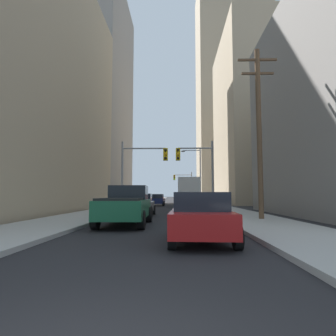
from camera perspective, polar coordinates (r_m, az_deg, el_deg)
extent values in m
cube|color=#9E9E99|center=(52.47, -4.78, -6.63)|extent=(3.58, 160.00, 0.15)
cube|color=#9E9E99|center=(52.32, 6.34, -6.62)|extent=(3.58, 160.00, 0.15)
cube|color=silver|center=(38.27, 4.04, -4.38)|extent=(2.86, 11.57, 2.90)
cube|color=black|center=(38.25, 2.14, -3.61)|extent=(0.35, 10.58, 0.80)
cube|color=red|center=(38.24, 2.15, -5.26)|extent=(0.35, 10.58, 0.28)
cylinder|color=black|center=(42.28, 2.22, -6.43)|extent=(0.32, 1.00, 1.00)
cylinder|color=black|center=(42.36, 5.42, -6.40)|extent=(0.32, 1.00, 1.00)
cylinder|color=black|center=(35.03, 2.34, -6.69)|extent=(0.32, 1.00, 1.00)
cylinder|color=black|center=(35.14, 6.20, -6.66)|extent=(0.32, 1.00, 1.00)
cube|color=#195938|center=(14.27, -8.16, -7.70)|extent=(2.11, 5.44, 0.80)
cube|color=black|center=(15.22, -7.50, -4.72)|extent=(1.84, 1.84, 0.70)
cube|color=black|center=(12.93, -9.15, -5.96)|extent=(1.81, 2.41, 0.10)
cylinder|color=black|center=(16.17, -10.52, -8.78)|extent=(0.28, 0.80, 0.80)
cylinder|color=black|center=(15.88, -3.65, -8.92)|extent=(0.28, 0.80, 0.80)
cylinder|color=black|center=(12.82, -13.81, -9.69)|extent=(0.28, 0.80, 0.80)
cylinder|color=black|center=(12.45, -5.13, -9.96)|extent=(0.28, 0.80, 0.80)
cube|color=maroon|center=(9.36, 6.27, -10.04)|extent=(1.94, 4.26, 0.65)
cube|color=black|center=(9.18, 6.31, -6.39)|extent=(1.64, 1.95, 0.55)
cylinder|color=black|center=(10.70, 0.99, -11.20)|extent=(0.22, 0.64, 0.64)
cylinder|color=black|center=(10.82, 10.35, -11.05)|extent=(0.22, 0.64, 0.64)
cylinder|color=black|center=(8.04, 0.77, -13.22)|extent=(0.22, 0.64, 0.64)
cylinder|color=black|center=(8.19, 13.26, -12.93)|extent=(0.22, 0.64, 0.64)
cube|color=slate|center=(20.71, -5.42, -7.35)|extent=(1.88, 4.23, 0.65)
cube|color=black|center=(20.55, -5.46, -5.69)|extent=(1.62, 1.93, 0.55)
cylinder|color=black|center=(22.18, -7.24, -8.02)|extent=(0.22, 0.64, 0.64)
cylinder|color=black|center=(21.98, -2.74, -8.08)|extent=(0.22, 0.64, 0.64)
cylinder|color=black|center=(19.53, -8.46, -8.40)|extent=(0.22, 0.64, 0.64)
cylinder|color=black|center=(19.30, -3.35, -8.49)|extent=(0.22, 0.64, 0.64)
cube|color=#B7BABF|center=(20.27, 4.47, -7.40)|extent=(1.83, 4.21, 0.65)
cube|color=black|center=(20.10, 4.47, -5.71)|extent=(1.60, 1.91, 0.55)
cylinder|color=black|center=(21.60, 1.98, -8.14)|extent=(0.22, 0.64, 0.64)
cylinder|color=black|center=(21.68, 6.60, -8.10)|extent=(0.22, 0.64, 0.64)
cylinder|color=black|center=(18.92, 2.03, -8.56)|extent=(0.22, 0.64, 0.64)
cylinder|color=black|center=(19.01, 7.31, -8.51)|extent=(0.22, 0.64, 0.64)
cube|color=#141E4C|center=(38.92, -2.12, -6.32)|extent=(1.95, 4.26, 0.65)
cube|color=black|center=(38.76, -2.13, -5.44)|extent=(1.65, 1.96, 0.55)
cylinder|color=black|center=(40.33, -3.23, -6.74)|extent=(0.22, 0.64, 0.64)
cylinder|color=black|center=(40.22, -0.76, -6.75)|extent=(0.22, 0.64, 0.64)
cylinder|color=black|center=(37.65, -3.58, -6.85)|extent=(0.22, 0.64, 0.64)
cylinder|color=black|center=(37.54, -0.93, -6.87)|extent=(0.22, 0.64, 0.64)
cube|color=maroon|center=(55.50, 2.59, -5.97)|extent=(1.89, 4.24, 0.65)
cube|color=black|center=(55.34, 2.59, -5.35)|extent=(1.62, 1.93, 0.55)
cylinder|color=black|center=(56.84, 1.69, -6.28)|extent=(0.22, 0.64, 0.64)
cylinder|color=black|center=(56.87, 3.45, -6.27)|extent=(0.22, 0.64, 0.64)
cylinder|color=black|center=(54.15, 1.70, -6.34)|extent=(0.22, 0.64, 0.64)
cylinder|color=black|center=(54.18, 3.54, -6.33)|extent=(0.22, 0.64, 0.64)
cylinder|color=gray|center=(25.53, -8.84, -1.60)|extent=(0.18, 0.18, 6.00)
cylinder|color=gray|center=(25.52, -4.65, 3.78)|extent=(3.71, 0.12, 0.12)
cube|color=gold|center=(25.31, -0.48, 2.64)|extent=(0.38, 0.30, 1.05)
sphere|color=black|center=(25.19, -0.49, 3.45)|extent=(0.24, 0.24, 0.24)
sphere|color=#F9A514|center=(25.14, -0.49, 2.69)|extent=(0.24, 0.24, 0.24)
sphere|color=black|center=(25.10, -0.49, 1.92)|extent=(0.24, 0.24, 0.24)
cylinder|color=gray|center=(25.29, 8.59, -1.57)|extent=(0.18, 0.18, 6.00)
cylinder|color=gray|center=(25.42, 5.24, 3.82)|extent=(2.92, 0.12, 0.12)
cube|color=gold|center=(25.29, 1.94, 2.64)|extent=(0.38, 0.30, 1.05)
sphere|color=black|center=(25.17, 1.94, 3.46)|extent=(0.24, 0.24, 0.24)
sphere|color=#F9A514|center=(25.12, 1.95, 2.70)|extent=(0.24, 0.24, 0.24)
sphere|color=black|center=(25.08, 1.95, 1.93)|extent=(0.24, 0.24, 0.24)
cylinder|color=gray|center=(59.63, 4.58, -3.64)|extent=(0.18, 0.18, 6.00)
cylinder|color=gray|center=(59.68, 2.90, -1.34)|extent=(3.48, 0.12, 0.12)
cube|color=gold|center=(59.63, 1.23, -1.85)|extent=(0.38, 0.30, 1.05)
sphere|color=black|center=(59.48, 1.23, -1.51)|extent=(0.24, 0.24, 0.24)
sphere|color=black|center=(59.46, 1.23, -1.84)|extent=(0.24, 0.24, 0.24)
sphere|color=#19D833|center=(59.44, 1.23, -2.17)|extent=(0.24, 0.24, 0.24)
cylinder|color=brown|center=(17.34, 17.15, 6.40)|extent=(0.28, 0.28, 9.70)
cube|color=brown|center=(18.64, 16.78, 19.31)|extent=(2.20, 0.12, 0.12)
cube|color=brown|center=(18.33, 16.85, 17.03)|extent=(1.80, 0.12, 0.12)
cylinder|color=gray|center=(39.21, 6.26, -1.75)|extent=(0.16, 0.16, 7.50)
cylinder|color=gray|center=(39.50, 4.56, 3.39)|extent=(2.27, 0.10, 0.10)
ellipsoid|color=#4C4C51|center=(39.44, 2.91, 3.25)|extent=(0.56, 0.32, 0.20)
cube|color=gray|center=(55.01, -21.95, 12.55)|extent=(25.57, 19.53, 35.64)
cube|color=tan|center=(53.76, 23.79, 8.46)|extent=(25.21, 20.95, 27.37)
cube|color=tan|center=(96.71, 12.22, 14.52)|extent=(20.99, 20.35, 67.60)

